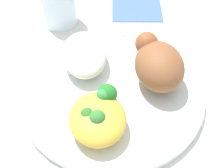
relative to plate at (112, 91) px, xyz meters
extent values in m
plane|color=silver|center=(0.00, 0.00, -0.01)|extent=(2.00, 2.00, 0.00)
cylinder|color=white|center=(0.00, 0.00, 0.00)|extent=(0.29, 0.29, 0.01)
torus|color=white|center=(0.00, 0.00, 0.00)|extent=(0.29, 0.29, 0.01)
ellipsoid|color=brown|center=(0.01, -0.07, 0.04)|extent=(0.10, 0.07, 0.06)
sphere|color=brown|center=(0.05, -0.06, 0.05)|extent=(0.04, 0.04, 0.04)
ellipsoid|color=silver|center=(0.06, 0.04, 0.03)|extent=(0.11, 0.07, 0.04)
ellipsoid|color=gold|center=(-0.07, 0.03, 0.03)|extent=(0.09, 0.08, 0.04)
sphere|color=#2F6D25|center=(-0.07, 0.04, 0.03)|extent=(0.03, 0.03, 0.03)
sphere|color=#257928|center=(-0.04, 0.01, 0.04)|extent=(0.03, 0.03, 0.03)
sphere|color=green|center=(-0.04, 0.02, 0.04)|extent=(0.02, 0.02, 0.02)
sphere|color=#367E33|center=(-0.08, 0.03, 0.04)|extent=(0.02, 0.02, 0.02)
cylinder|color=silver|center=(0.21, 0.07, 0.03)|extent=(0.07, 0.07, 0.08)
cube|color=#47669E|center=(0.23, -0.09, -0.01)|extent=(0.11, 0.12, 0.00)
camera|label=1|loc=(-0.32, 0.05, 0.37)|focal=49.14mm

